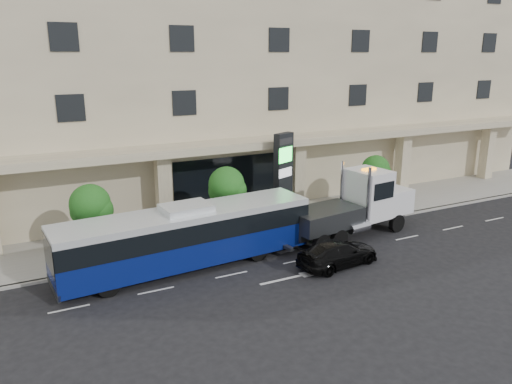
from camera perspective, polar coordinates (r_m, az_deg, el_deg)
ground at (r=29.18m, az=3.20°, el=-6.82°), size 120.00×120.00×0.00m
sidewalk at (r=33.28m, az=-1.10°, el=-3.78°), size 120.00×6.00×0.15m
curb at (r=30.77m, az=1.34°, el=-5.43°), size 120.00×0.30×0.15m
convention_center at (r=41.07m, az=-7.69°, el=13.85°), size 60.00×17.60×20.00m
tree_left at (r=28.30m, az=-18.35°, el=-1.64°), size 2.27×2.20×4.22m
tree_mid at (r=30.34m, az=-3.34°, el=0.56°), size 2.28×2.20×4.38m
tree_right at (r=36.37m, az=13.53°, el=2.31°), size 2.10×2.00×4.04m
city_bus at (r=26.76m, az=-7.88°, el=-4.96°), size 13.97×3.91×3.50m
tow_truck at (r=31.82m, az=11.44°, el=-1.57°), size 10.18×3.56×4.61m
black_sedan at (r=27.44m, az=9.34°, el=-6.91°), size 5.07×2.58×1.41m
signage_pylon at (r=33.21m, az=3.13°, el=1.74°), size 1.57×1.06×5.96m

